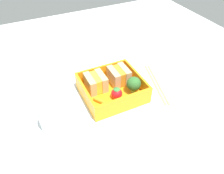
{
  "coord_description": "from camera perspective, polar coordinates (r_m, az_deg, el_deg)",
  "views": [
    {
      "loc": [
        -19.23,
        -40.16,
        41.52
      ],
      "look_at": [
        0.0,
        0.0,
        2.7
      ],
      "focal_mm": 35.0,
      "sensor_mm": 36.0,
      "label": 1
    }
  ],
  "objects": [
    {
      "name": "broccoli_floret",
      "position": [
        0.58,
        5.7,
        0.79
      ],
      "size": [
        3.87,
        3.87,
        4.81
      ],
      "color": "#85C66D",
      "rests_on": "bento_tray"
    },
    {
      "name": "drinking_glass",
      "position": [
        0.52,
        -15.2,
        -7.56
      ],
      "size": [
        6.19,
        6.19,
        7.42
      ],
      "primitive_type": "cylinder",
      "color": "silver",
      "rests_on": "ground_plane"
    },
    {
      "name": "carrot_stick_far_left",
      "position": [
        0.57,
        -3.19,
        -3.62
      ],
      "size": [
        2.87,
        3.68,
        1.07
      ],
      "primitive_type": "cylinder",
      "rotation": [
        1.57,
        0.0,
        3.71
      ],
      "color": "orange",
      "rests_on": "bento_tray"
    },
    {
      "name": "sandwich_left",
      "position": [
        0.6,
        -4.28,
        1.21
      ],
      "size": [
        5.09,
        5.81,
        4.43
      ],
      "color": "tan",
      "rests_on": "bento_tray"
    },
    {
      "name": "ground_plane",
      "position": [
        0.62,
        0.0,
        -2.6
      ],
      "size": [
        120.0,
        120.0,
        2.0
      ],
      "primitive_type": "cube",
      "color": "silver"
    },
    {
      "name": "bento_rim",
      "position": [
        0.59,
        0.0,
        0.33
      ],
      "size": [
        15.94,
        14.72,
        3.9
      ],
      "color": "orange",
      "rests_on": "bento_tray"
    },
    {
      "name": "sandwich_center_left",
      "position": [
        0.62,
        1.79,
        3.03
      ],
      "size": [
        5.09,
        5.81,
        4.43
      ],
      "color": "tan",
      "rests_on": "bento_tray"
    },
    {
      "name": "strawberry_far_left",
      "position": [
        0.57,
        1.55,
        -1.52
      ],
      "size": [
        2.96,
        2.96,
        3.56
      ],
      "color": "red",
      "rests_on": "bento_tray"
    },
    {
      "name": "chopstick_pair",
      "position": [
        0.65,
        11.49,
        1.1
      ],
      "size": [
        6.25,
        17.95,
        0.7
      ],
      "color": "tan",
      "rests_on": "ground_plane"
    },
    {
      "name": "bento_tray",
      "position": [
        0.6,
        0.0,
        -1.5
      ],
      "size": [
        15.94,
        14.72,
        1.2
      ],
      "primitive_type": "cube",
      "color": "orange",
      "rests_on": "ground_plane"
    }
  ]
}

